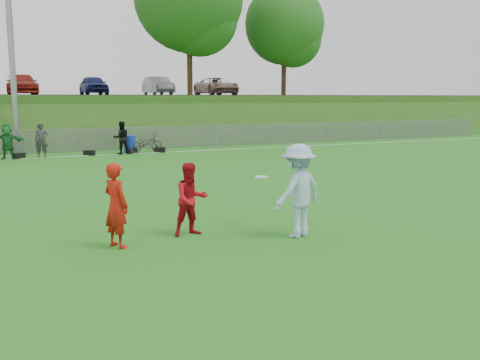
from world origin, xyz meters
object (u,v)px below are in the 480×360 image
frisbee (261,177)px  player_red_left (116,205)px  bicycle (146,143)px  player_red_center (191,199)px  recycling_bin (130,144)px  player_blue (298,191)px

frisbee → player_red_left: bearing=-172.8°
bicycle → player_red_left: bearing=147.1°
player_red_center → recycling_bin: (2.87, 17.54, -0.32)m
frisbee → recycling_bin: (1.11, 17.37, -0.66)m
player_red_left → bicycle: 18.31m
player_red_left → recycling_bin: (4.51, 17.80, -0.37)m
frisbee → player_red_center: bearing=-174.7°
player_red_center → bicycle: 17.64m
player_red_left → recycling_bin: player_red_left is taller
recycling_bin → bicycle: (0.81, -0.28, 0.04)m
player_red_center → frisbee: 1.80m
recycling_bin → bicycle: bearing=-19.2°
frisbee → bicycle: size_ratio=0.15×
player_red_center → bicycle: bearing=74.1°
player_blue → recycling_bin: 18.63m
player_red_left → recycling_bin: bearing=-40.1°
player_red_center → recycling_bin: 17.77m
player_red_left → player_red_center: bearing=-106.7°
player_red_left → player_red_center: 1.67m
player_red_left → frisbee: player_red_left is taller
player_red_center → player_blue: bearing=-32.0°
frisbee → player_blue: bearing=-79.2°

